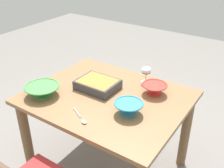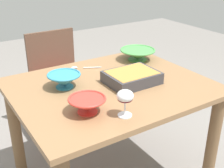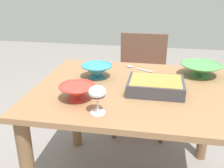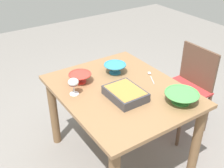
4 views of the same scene
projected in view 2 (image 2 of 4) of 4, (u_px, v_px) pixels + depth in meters
The scene contains 8 objects.
dining_table at pixel (111, 105), 1.86m from camera, with size 1.17×0.96×0.75m.
chair at pixel (58, 77), 2.54m from camera, with size 0.45×0.43×0.88m.
wine_glass at pixel (125, 98), 1.42m from camera, with size 0.08×0.08×0.14m.
casserole_dish at pixel (132, 77), 1.81m from camera, with size 0.31×0.24×0.07m.
mixing_bowl at pixel (64, 80), 1.74m from camera, with size 0.20×0.20×0.09m.
small_bowl at pixel (138, 54), 2.18m from camera, with size 0.26×0.26×0.08m.
serving_bowl at pixel (87, 104), 1.47m from camera, with size 0.19×0.19×0.08m.
serving_spoon at pixel (80, 68), 2.04m from camera, with size 0.19×0.12×0.01m.
Camera 2 is at (-0.87, -1.38, 1.49)m, focal length 47.23 mm.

